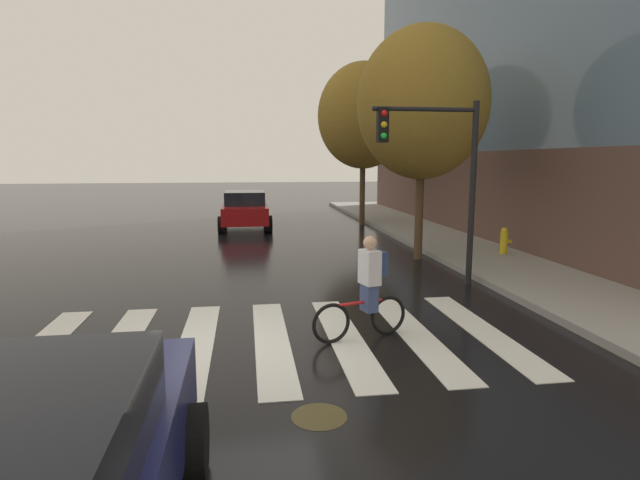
{
  "coord_description": "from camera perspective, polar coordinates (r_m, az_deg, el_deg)",
  "views": [
    {
      "loc": [
        0.05,
        -7.81,
        2.88
      ],
      "look_at": [
        1.44,
        1.64,
        1.37
      ],
      "focal_mm": 28.36,
      "sensor_mm": 36.0,
      "label": 1
    }
  ],
  "objects": [
    {
      "name": "ground_plane",
      "position": [
        8.32,
        -8.37,
        -11.38
      ],
      "size": [
        120.0,
        120.0,
        0.0
      ],
      "primitive_type": "plane",
      "color": "black"
    },
    {
      "name": "crosswalk_stripes",
      "position": [
        8.33,
        -5.45,
        -11.27
      ],
      "size": [
        7.73,
        4.19,
        0.01
      ],
      "color": "silver",
      "rests_on": "ground"
    },
    {
      "name": "manhole_cover",
      "position": [
        6.08,
        -0.09,
        -19.27
      ],
      "size": [
        0.64,
        0.64,
        0.01
      ],
      "primitive_type": "cylinder",
      "color": "#473D1E",
      "rests_on": "ground"
    },
    {
      "name": "sedan_mid",
      "position": [
        21.89,
        -8.47,
        3.47
      ],
      "size": [
        2.16,
        4.59,
        1.59
      ],
      "color": "maroon",
      "rests_on": "ground"
    },
    {
      "name": "cyclist",
      "position": [
        8.24,
        5.39,
        -5.38
      ],
      "size": [
        1.66,
        0.53,
        1.69
      ],
      "color": "black",
      "rests_on": "ground"
    },
    {
      "name": "traffic_light_near",
      "position": [
        11.84,
        13.3,
        8.64
      ],
      "size": [
        2.47,
        0.28,
        4.2
      ],
      "color": "black",
      "rests_on": "ground"
    },
    {
      "name": "fire_hydrant",
      "position": [
        15.88,
        20.05,
        -0.08
      ],
      "size": [
        0.33,
        0.22,
        0.78
      ],
      "color": "gold",
      "rests_on": "sidewalk"
    },
    {
      "name": "street_tree_near",
      "position": [
        15.05,
        11.48,
        14.85
      ],
      "size": [
        3.72,
        3.72,
        6.61
      ],
      "color": "#4C3823",
      "rests_on": "ground"
    },
    {
      "name": "street_tree_mid",
      "position": [
        22.83,
        4.91,
        13.78
      ],
      "size": [
        4.0,
        4.0,
        7.11
      ],
      "color": "#4C3823",
      "rests_on": "ground"
    }
  ]
}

